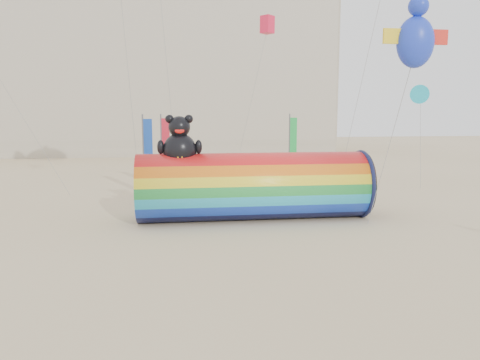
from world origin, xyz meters
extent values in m
plane|color=#CCB58C|center=(0.00, 0.00, 0.00)|extent=(160.00, 160.00, 0.00)
cube|color=#B7AD99|center=(-12.00, 46.00, 10.00)|extent=(60.00, 15.00, 20.00)
cube|color=#28303D|center=(-12.00, 38.44, 10.50)|extent=(59.50, 0.12, 17.00)
cylinder|color=red|center=(1.57, 4.31, 1.67)|extent=(11.42, 3.33, 3.33)
torus|color=#0F1438|center=(7.17, 4.31, 1.67)|extent=(0.23, 3.49, 3.49)
cylinder|color=black|center=(7.30, 4.31, 1.67)|extent=(0.06, 3.30, 3.30)
ellipsoid|color=black|center=(-2.04, 4.31, 3.47)|extent=(1.63, 1.46, 1.71)
ellipsoid|color=orange|center=(-2.04, 3.79, 3.38)|extent=(0.84, 0.37, 0.73)
sphere|color=black|center=(-2.04, 4.31, 4.61)|extent=(1.05, 1.05, 1.05)
sphere|color=black|center=(-2.50, 4.31, 5.00)|extent=(0.42, 0.42, 0.42)
sphere|color=black|center=(-1.59, 4.31, 5.00)|extent=(0.42, 0.42, 0.42)
ellipsoid|color=red|center=(-2.04, 3.89, 4.47)|extent=(0.46, 0.17, 0.29)
ellipsoid|color=black|center=(-2.95, 4.22, 3.66)|extent=(0.34, 0.34, 0.69)
ellipsoid|color=black|center=(-1.14, 4.22, 3.66)|extent=(0.34, 0.34, 0.69)
cylinder|color=#59595E|center=(-4.28, 12.06, 2.60)|extent=(0.10, 0.10, 5.20)
cube|color=#1540A3|center=(-3.97, 12.06, 2.65)|extent=(0.56, 0.06, 4.50)
cylinder|color=#59595E|center=(-3.21, 14.82, 2.60)|extent=(0.10, 0.10, 5.20)
cube|color=red|center=(-2.90, 14.82, 2.65)|extent=(0.56, 0.06, 4.50)
cylinder|color=#59595E|center=(6.68, 17.60, 2.60)|extent=(0.10, 0.10, 5.20)
cube|color=green|center=(6.99, 17.60, 2.65)|extent=(0.56, 0.06, 4.50)
ellipsoid|color=#1C36CA|center=(7.39, -0.15, 8.11)|extent=(1.54, 1.20, 2.05)
cube|color=#ED1A3E|center=(3.73, 12.02, 10.86)|extent=(0.68, 0.68, 1.09)
cone|color=#1CBFE1|center=(14.20, 11.59, 6.50)|extent=(1.25, 1.25, 1.12)
camera|label=1|loc=(-2.28, -18.38, 5.31)|focal=35.00mm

